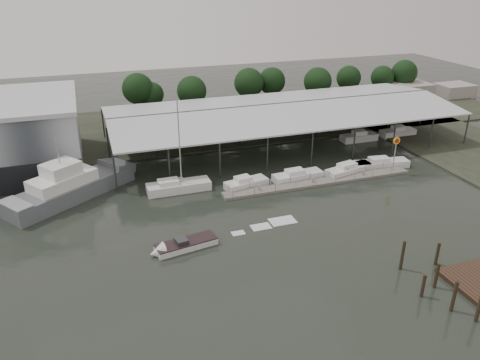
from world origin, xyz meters
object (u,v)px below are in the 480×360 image
object	(u,v)px
grey_trawler	(72,186)
speedboat_underway	(181,246)
shell_fuel_sign	(396,148)
white_sailboat	(178,186)

from	to	relation	value
grey_trawler	speedboat_underway	bearing A→B (deg)	-93.27
shell_fuel_sign	white_sailboat	distance (m)	31.63
grey_trawler	shell_fuel_sign	bearing A→B (deg)	-44.09
white_sailboat	speedboat_underway	xyz separation A→B (m)	(-2.66, -14.38, -0.27)
shell_fuel_sign	speedboat_underway	size ratio (longest dim) A/B	0.30
grey_trawler	white_sailboat	xyz separation A→B (m)	(13.40, -2.62, -0.91)
grey_trawler	white_sailboat	world-z (taller)	white_sailboat
grey_trawler	speedboat_underway	distance (m)	20.15
grey_trawler	speedboat_underway	size ratio (longest dim) A/B	0.95
speedboat_underway	white_sailboat	bearing A→B (deg)	-110.13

